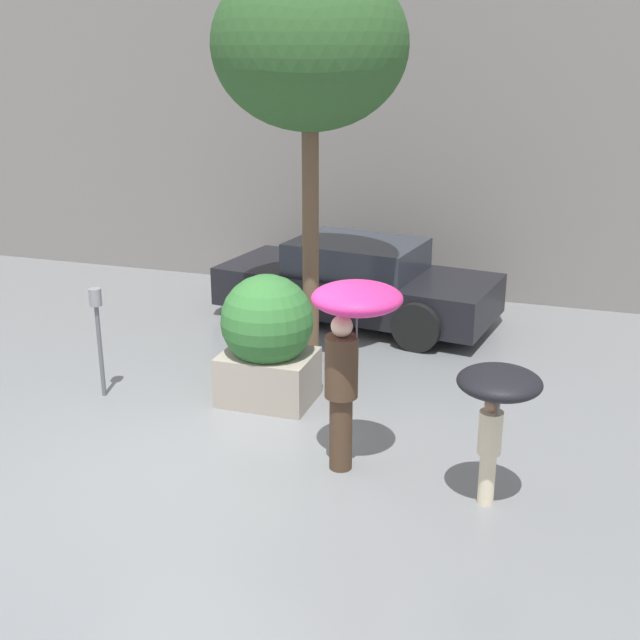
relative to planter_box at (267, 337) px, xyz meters
The scene contains 8 objects.
ground_plane 1.78m from the planter_box, 96.18° to the right, with size 40.00×40.00×0.00m, color slate.
building_facade 5.39m from the planter_box, 92.02° to the left, with size 18.00×0.30×6.00m.
planter_box is the anchor object (origin of this frame).
person_adult 1.95m from the planter_box, 43.07° to the right, with size 0.83×0.83×1.88m.
person_child 3.13m from the planter_box, 29.23° to the right, with size 0.72×0.72×1.33m.
parked_car_near 3.16m from the planter_box, 87.06° to the left, with size 4.27×2.32×1.21m.
street_tree 3.37m from the planter_box, 86.61° to the left, with size 2.29×2.29×4.89m.
parking_meter 1.96m from the planter_box, 165.88° to the right, with size 0.14×0.14×1.31m.
Camera 1 is at (3.41, -6.32, 3.88)m, focal length 45.00 mm.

